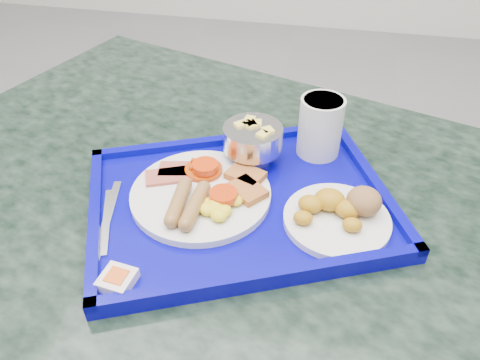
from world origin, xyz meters
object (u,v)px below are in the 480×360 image
Objects in this scene: main_plate at (204,193)px; fruit_bowl at (253,139)px; table at (236,274)px; bread_plate at (340,212)px; tray at (240,202)px; juice_cup at (320,125)px.

fruit_bowl is at bearing 63.65° from main_plate.
main_plate is at bearing -141.54° from table.
bread_plate is (0.21, -0.01, 0.00)m from main_plate.
table is 9.18× the size of bread_plate.
tray is 0.06m from main_plate.
fruit_bowl is (0.01, 0.08, 0.26)m from table.
table is 0.33m from juice_cup.
tray is 0.12m from fruit_bowl.
bread_plate is 0.20m from fruit_bowl.
juice_cup reaches higher than bread_plate.
main_plate is (-0.04, -0.03, 0.23)m from table.
main_plate is at bearing -135.30° from juice_cup.
bread_plate is (0.17, -0.04, 0.23)m from table.
tray is 5.52× the size of fruit_bowl.
main_plate is at bearing 177.94° from bread_plate.
fruit_bowl is 0.12m from juice_cup.
juice_cup reaches higher than main_plate.
bread_plate is at bearing -14.24° from table.
tray is at bearing -124.93° from juice_cup.
table is 6.57× the size of main_plate.
tray is 5.29× the size of juice_cup.
tray is 0.20m from juice_cup.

